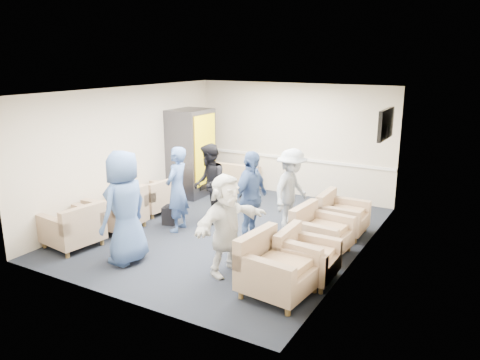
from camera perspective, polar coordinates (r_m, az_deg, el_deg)
The scene contains 25 objects.
floor at distance 9.16m, azimuth -1.41°, elevation -6.30°, with size 6.00×6.00×0.00m, color black.
ceiling at distance 8.56m, azimuth -1.53°, elevation 10.81°, with size 6.00×6.00×0.00m, color white.
back_wall at distance 11.38m, azimuth 6.40°, elevation 4.89°, with size 5.00×0.02×2.70m, color #C1B5A0.
front_wall at distance 6.47m, azimuth -15.35°, elevation -3.27°, with size 5.00×0.02×2.70m, color #C1B5A0.
left_wall at distance 10.25m, azimuth -13.54°, elevation 3.46°, with size 0.02×6.00×2.70m, color #C1B5A0.
right_wall at distance 7.80m, azimuth 14.46°, elevation -0.13°, with size 0.02×6.00×2.70m, color #C1B5A0.
chair_rail at distance 11.45m, azimuth 6.29°, elevation 2.66°, with size 4.98×0.04×0.06m, color silver.
tv at distance 9.40m, azimuth 17.35°, elevation 6.50°, with size 0.10×1.00×0.58m.
armchair_left_near at distance 8.82m, azimuth -19.57°, elevation -5.63°, with size 0.97×0.97×0.69m.
armchair_left_mid at distance 9.43m, azimuth -14.56°, elevation -3.80°, with size 0.95×0.95×0.73m.
armchair_left_far at distance 10.32m, azimuth -10.36°, elevation -2.20°, with size 0.89×0.89×0.64m.
armchair_right_near at distance 6.76m, azimuth 4.24°, elevation -10.88°, with size 1.03×1.03×0.75m.
armchair_right_midnear at distance 7.27m, azimuth 7.86°, elevation -9.47°, with size 0.83×0.83×0.66m.
armchair_right_midfar at distance 8.21m, azimuth 9.58°, elevation -6.47°, with size 0.93×0.93×0.69m.
armchair_right_far at distance 9.17m, azimuth 12.12°, elevation -4.39°, with size 0.84×0.84×0.67m.
armchair_corner at distance 11.57m, azimuth -0.34°, elevation 0.02°, with size 0.89×0.89×0.68m.
vending_machine at distance 11.36m, azimuth -6.00°, elevation 3.33°, with size 0.85×0.99×2.09m.
backpack at distance 9.56m, azimuth -8.66°, elevation -4.10°, with size 0.30×0.26×0.44m.
pillow at distance 8.77m, azimuth -19.68°, elevation -4.47°, with size 0.50×0.38×0.15m, color white.
person_front_left at distance 7.79m, azimuth -13.86°, elevation -3.27°, with size 0.92×0.60×1.88m, color #39558A.
person_mid_left at distance 9.05m, azimuth -7.69°, elevation -1.13°, with size 0.61×0.40×1.66m, color #39558A.
person_back_left at distance 9.42m, azimuth -3.77°, elevation -0.49°, with size 0.79×0.62×1.63m, color black.
person_back_right at distance 9.05m, azimuth 6.27°, elevation -1.24°, with size 1.05×0.60×1.62m, color silver.
person_mid_right at distance 8.30m, azimuth 1.30°, elevation -2.29°, with size 1.01×0.42×1.72m, color #39558A.
person_front_right at distance 7.23m, azimuth -1.69°, elevation -5.43°, with size 1.48×0.47×1.60m, color silver.
Camera 1 is at (4.43, -7.30, 3.31)m, focal length 35.00 mm.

